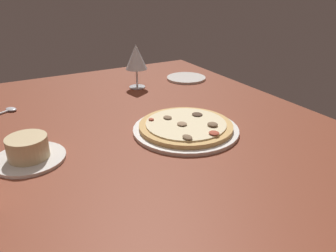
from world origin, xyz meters
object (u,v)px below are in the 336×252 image
object	(u,v)px
pizza_main	(186,127)
wine_glass_far	(136,58)
ramekin_on_saucer	(28,151)
spoon	(7,111)
side_plate	(186,78)

from	to	relation	value
pizza_main	wine_glass_far	bearing A→B (deg)	-6.25
ramekin_on_saucer	pizza_main	bearing A→B (deg)	-96.13
ramekin_on_saucer	spoon	size ratio (longest dim) A/B	1.55
pizza_main	spoon	size ratio (longest dim) A/B	2.75
ramekin_on_saucer	spoon	xyz separation A→B (cm)	(35.19, 1.49, -1.93)
ramekin_on_saucer	side_plate	world-z (taller)	ramekin_on_saucer
wine_glass_far	spoon	size ratio (longest dim) A/B	1.55
side_plate	spoon	distance (cm)	68.80
wine_glass_far	spoon	distance (cm)	47.68
pizza_main	ramekin_on_saucer	bearing A→B (deg)	83.87
pizza_main	side_plate	distance (cm)	51.18
wine_glass_far	pizza_main	bearing A→B (deg)	173.75
pizza_main	wine_glass_far	xyz separation A→B (cm)	(42.88, -4.70, 10.19)
wine_glass_far	spoon	xyz separation A→B (cm)	(-3.38, 46.28, -10.94)
pizza_main	side_plate	xyz separation A→B (cm)	(43.40, -27.11, -0.76)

